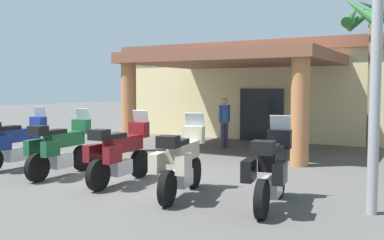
% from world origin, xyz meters
% --- Properties ---
extents(ground_plane, '(80.00, 80.00, 0.00)m').
position_xyz_m(ground_plane, '(0.00, 0.00, 0.00)').
color(ground_plane, '#514F4C').
extents(motel_building, '(14.09, 11.81, 4.03)m').
position_xyz_m(motel_building, '(-0.13, 10.78, 2.07)').
color(motel_building, beige).
rests_on(motel_building, ground_plane).
extents(motorcycle_blue, '(0.72, 2.21, 1.61)m').
position_xyz_m(motorcycle_blue, '(-3.13, -1.01, 0.70)').
color(motorcycle_blue, black).
rests_on(motorcycle_blue, ground_plane).
extents(motorcycle_green, '(0.75, 2.21, 1.61)m').
position_xyz_m(motorcycle_green, '(-1.33, -1.07, 0.70)').
color(motorcycle_green, black).
rests_on(motorcycle_green, ground_plane).
extents(motorcycle_maroon, '(0.74, 2.21, 1.61)m').
position_xyz_m(motorcycle_maroon, '(0.46, -0.98, 0.70)').
color(motorcycle_maroon, black).
rests_on(motorcycle_maroon, ground_plane).
extents(motorcycle_cream, '(0.96, 2.18, 1.61)m').
position_xyz_m(motorcycle_cream, '(2.26, -1.21, 0.70)').
color(motorcycle_cream, black).
rests_on(motorcycle_cream, ground_plane).
extents(motorcycle_black, '(0.88, 2.20, 1.61)m').
position_xyz_m(motorcycle_black, '(4.06, -1.03, 0.70)').
color(motorcycle_black, black).
rests_on(motorcycle_black, ground_plane).
extents(pedestrian, '(0.32, 0.51, 1.78)m').
position_xyz_m(pedestrian, '(-0.30, 5.47, 1.04)').
color(pedestrian, '#3F334C').
rests_on(pedestrian, ground_plane).
extents(palm_tree_near_portico, '(2.08, 2.25, 5.12)m').
position_xyz_m(palm_tree_near_portico, '(4.38, 6.76, 3.80)').
color(palm_tree_near_portico, brown).
rests_on(palm_tree_near_portico, ground_plane).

